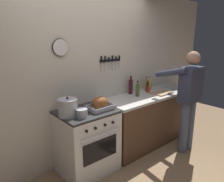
{
  "coord_description": "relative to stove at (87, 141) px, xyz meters",
  "views": [
    {
      "loc": [
        -1.72,
        -1.31,
        1.89
      ],
      "look_at": [
        0.13,
        0.85,
        1.15
      ],
      "focal_mm": 34.22,
      "sensor_mm": 36.0,
      "label": 1
    }
  ],
  "objects": [
    {
      "name": "bottle_olive_oil",
      "position": [
        1.06,
        0.04,
        0.56
      ],
      "size": [
        0.06,
        0.06,
        0.26
      ],
      "color": "#385623",
      "rests_on": "counter_block"
    },
    {
      "name": "saucepan",
      "position": [
        -0.17,
        -0.15,
        0.5
      ],
      "size": [
        0.15,
        0.15,
        0.11
      ],
      "color": "#B7B7BC",
      "rests_on": "stove"
    },
    {
      "name": "stove",
      "position": [
        0.0,
        0.0,
        0.0
      ],
      "size": [
        0.76,
        0.67,
        0.9
      ],
      "color": "white",
      "rests_on": "ground"
    },
    {
      "name": "bottle_wine_red",
      "position": [
        1.08,
        0.22,
        0.58
      ],
      "size": [
        0.07,
        0.07,
        0.32
      ],
      "color": "#47141E",
      "rests_on": "counter_block"
    },
    {
      "name": "bottle_cooking_oil",
      "position": [
        1.58,
        0.21,
        0.55
      ],
      "size": [
        0.07,
        0.07,
        0.24
      ],
      "color": "gold",
      "rests_on": "counter_block"
    },
    {
      "name": "bottle_vinegar",
      "position": [
        1.48,
        0.21,
        0.55
      ],
      "size": [
        0.06,
        0.06,
        0.25
      ],
      "color": "#997F4C",
      "rests_on": "counter_block"
    },
    {
      "name": "person_cook",
      "position": [
        1.57,
        -0.6,
        0.5
      ],
      "size": [
        0.51,
        0.63,
        1.66
      ],
      "rotation": [
        0.0,
        0.0,
        1.45
      ],
      "color": "#4C566B",
      "rests_on": "ground"
    },
    {
      "name": "cutting_board",
      "position": [
        1.51,
        -0.13,
        0.46
      ],
      "size": [
        0.36,
        0.24,
        0.02
      ],
      "primitive_type": "cube",
      "color": "tan",
      "rests_on": "counter_block"
    },
    {
      "name": "counter_block",
      "position": [
        1.43,
        0.0,
        0.01
      ],
      "size": [
        2.03,
        0.65,
        0.9
      ],
      "color": "brown",
      "rests_on": "ground"
    },
    {
      "name": "bottle_soy_sauce",
      "position": [
        1.44,
        0.14,
        0.53
      ],
      "size": [
        0.05,
        0.05,
        0.2
      ],
      "color": "black",
      "rests_on": "counter_block"
    },
    {
      "name": "bottle_hot_sauce",
      "position": [
        1.37,
        0.06,
        0.51
      ],
      "size": [
        0.05,
        0.05,
        0.16
      ],
      "color": "red",
      "rests_on": "counter_block"
    },
    {
      "name": "stock_pot",
      "position": [
        -0.27,
        -0.01,
        0.56
      ],
      "size": [
        0.25,
        0.25,
        0.25
      ],
      "color": "#B7B7BC",
      "rests_on": "stove"
    },
    {
      "name": "roasting_pan",
      "position": [
        0.18,
        -0.08,
        0.53
      ],
      "size": [
        0.35,
        0.26,
        0.19
      ],
      "color": "#B7B7BC",
      "rests_on": "stove"
    },
    {
      "name": "wall_back",
      "position": [
        0.22,
        0.36,
        0.85
      ],
      "size": [
        6.0,
        0.13,
        2.6
      ],
      "color": "beige",
      "rests_on": "ground"
    }
  ]
}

